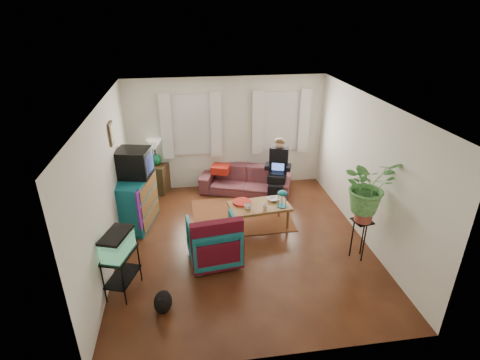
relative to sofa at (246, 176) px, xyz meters
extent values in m
cube|color=#4F2B14|center=(-0.37, -2.05, -0.40)|extent=(4.50, 5.00, 0.01)
cube|color=white|center=(-0.37, -2.05, 2.20)|extent=(4.50, 5.00, 0.01)
cube|color=silver|center=(-0.37, 0.45, 0.90)|extent=(4.50, 0.01, 2.60)
cube|color=silver|center=(-0.37, -4.55, 0.90)|extent=(4.50, 0.01, 2.60)
cube|color=silver|center=(-2.62, -2.05, 0.90)|extent=(0.01, 5.00, 2.60)
cube|color=silver|center=(1.88, -2.05, 0.90)|extent=(0.01, 5.00, 2.60)
cube|color=white|center=(-1.17, 0.43, 1.15)|extent=(1.08, 0.04, 1.38)
cube|color=white|center=(0.88, 0.43, 1.15)|extent=(1.08, 0.04, 1.38)
cube|color=white|center=(-1.17, 0.35, 1.15)|extent=(1.36, 0.06, 1.50)
cube|color=white|center=(0.88, 0.35, 1.15)|extent=(1.36, 0.06, 1.50)
cube|color=#3D2616|center=(-2.59, -1.20, 1.55)|extent=(0.04, 0.32, 0.40)
cube|color=maroon|center=(-0.26, -1.05, -0.39)|extent=(2.03, 1.63, 0.01)
imported|color=brown|center=(0.00, 0.00, 0.00)|extent=(2.20, 1.45, 0.80)
cube|color=#432919|center=(-2.02, 0.34, -0.06)|extent=(0.59, 0.59, 0.67)
cube|color=#137273|center=(-2.36, -1.06, 0.10)|extent=(0.79, 1.21, 1.00)
cube|color=black|center=(-2.32, -0.95, 0.87)|extent=(0.72, 0.68, 0.54)
cube|color=black|center=(-2.37, -3.05, -0.05)|extent=(0.52, 0.70, 0.69)
cube|color=#7FD899|center=(-2.37, -3.05, 0.47)|extent=(0.47, 0.63, 0.36)
ellipsoid|color=black|center=(-1.77, -3.54, -0.23)|extent=(0.30, 0.42, 0.34)
imported|color=navy|center=(-0.95, -2.48, 0.02)|extent=(0.91, 0.86, 0.84)
cube|color=#9E0A0A|center=(-0.90, -2.80, 0.19)|extent=(0.86, 0.30, 0.69)
cube|color=brown|center=(0.03, -1.53, -0.16)|extent=(1.22, 0.75, 0.48)
imported|color=white|center=(-0.22, -1.66, 0.13)|extent=(0.14, 0.14, 0.10)
imported|color=beige|center=(0.10, -1.71, 0.13)|extent=(0.12, 0.12, 0.10)
imported|color=white|center=(0.33, -1.39, 0.11)|extent=(0.25, 0.25, 0.06)
cylinder|color=#B21414|center=(-0.30, -1.40, 0.10)|extent=(0.39, 0.39, 0.04)
cube|color=black|center=(1.53, -2.76, -0.03)|extent=(0.36, 0.36, 0.74)
imported|color=#599947|center=(1.53, -2.76, 0.84)|extent=(0.96, 0.86, 0.93)
camera|label=1|loc=(-1.27, -7.76, 3.61)|focal=28.00mm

